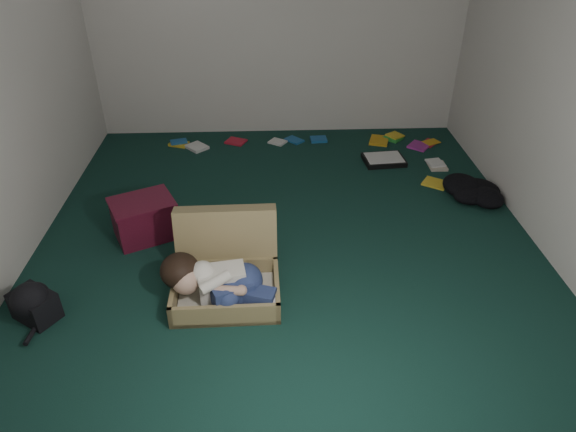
{
  "coord_description": "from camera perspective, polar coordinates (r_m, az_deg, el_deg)",
  "views": [
    {
      "loc": [
        -0.14,
        -3.37,
        2.43
      ],
      "look_at": [
        0.0,
        -0.15,
        0.35
      ],
      "focal_mm": 32.0,
      "sensor_mm": 36.0,
      "label": 1
    }
  ],
  "objects": [
    {
      "name": "floor",
      "position": [
        4.15,
        -0.09,
        -2.93
      ],
      "size": [
        4.5,
        4.5,
        0.0
      ],
      "primitive_type": "plane",
      "color": "#113129",
      "rests_on": "ground"
    },
    {
      "name": "wall_back",
      "position": [
        5.73,
        -1.13,
        21.49
      ],
      "size": [
        4.5,
        0.0,
        4.5
      ],
      "primitive_type": "plane",
      "rotation": [
        1.57,
        0.0,
        0.0
      ],
      "color": "silver",
      "rests_on": "ground"
    },
    {
      "name": "wall_front",
      "position": [
        1.6,
        3.37,
        -12.34
      ],
      "size": [
        4.5,
        0.0,
        4.5
      ],
      "primitive_type": "plane",
      "rotation": [
        -1.57,
        0.0,
        0.0
      ],
      "color": "silver",
      "rests_on": "ground"
    },
    {
      "name": "suitcase",
      "position": [
        3.65,
        -6.85,
        -5.84
      ],
      "size": [
        0.74,
        0.72,
        0.54
      ],
      "rotation": [
        0.0,
        0.0,
        0.02
      ],
      "color": "#937F51",
      "rests_on": "floor"
    },
    {
      "name": "person",
      "position": [
        3.49,
        -7.85,
        -7.19
      ],
      "size": [
        0.79,
        0.38,
        0.33
      ],
      "rotation": [
        0.0,
        0.0,
        0.02
      ],
      "color": "white",
      "rests_on": "suitcase"
    },
    {
      "name": "maroon_bin",
      "position": [
        4.3,
        -15.69,
        -0.27
      ],
      "size": [
        0.6,
        0.55,
        0.33
      ],
      "rotation": [
        0.0,
        0.0,
        0.45
      ],
      "color": "#561125",
      "rests_on": "floor"
    },
    {
      "name": "backpack",
      "position": [
        3.81,
        -26.35,
        -8.84
      ],
      "size": [
        0.46,
        0.44,
        0.22
      ],
      "primitive_type": null,
      "rotation": [
        0.0,
        0.0,
        -0.58
      ],
      "color": "black",
      "rests_on": "floor"
    },
    {
      "name": "clothing_pile",
      "position": [
        4.98,
        19.55,
        2.56
      ],
      "size": [
        0.49,
        0.41,
        0.15
      ],
      "primitive_type": null,
      "rotation": [
        0.0,
        0.0,
        0.09
      ],
      "color": "black",
      "rests_on": "floor"
    },
    {
      "name": "paper_tray",
      "position": [
        5.46,
        10.6,
        6.17
      ],
      "size": [
        0.44,
        0.34,
        0.06
      ],
      "rotation": [
        0.0,
        0.0,
        0.09
      ],
      "color": "black",
      "rests_on": "floor"
    },
    {
      "name": "book_scatter",
      "position": [
        5.68,
        5.32,
        7.52
      ],
      "size": [
        3.01,
        1.3,
        0.02
      ],
      "color": "yellow",
      "rests_on": "floor"
    }
  ]
}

